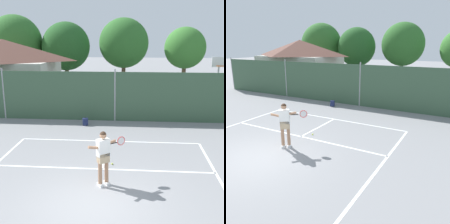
# 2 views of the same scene
# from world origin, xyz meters

# --- Properties ---
(ground_plane) EXTENTS (120.00, 120.00, 0.00)m
(ground_plane) POSITION_xyz_m (0.00, 0.00, 0.00)
(ground_plane) COLOR gray
(court_markings) EXTENTS (8.30, 11.10, 0.01)m
(court_markings) POSITION_xyz_m (0.00, 0.65, 0.00)
(court_markings) COLOR white
(court_markings) RESTS_ON ground
(chainlink_fence) EXTENTS (26.09, 0.09, 2.96)m
(chainlink_fence) POSITION_xyz_m (0.00, 9.00, 1.41)
(chainlink_fence) COLOR #38563D
(chainlink_fence) RESTS_ON ground
(clubhouse_building) EXTENTS (7.52, 5.49, 4.53)m
(clubhouse_building) POSITION_xyz_m (-8.20, 13.11, 2.34)
(clubhouse_building) COLOR beige
(clubhouse_building) RESTS_ON ground
(treeline_backdrop) EXTENTS (26.44, 4.55, 6.61)m
(treeline_backdrop) POSITION_xyz_m (-0.92, 19.56, 3.89)
(treeline_backdrop) COLOR brown
(treeline_backdrop) RESTS_ON ground
(tennis_player) EXTENTS (1.13, 0.98, 1.85)m
(tennis_player) POSITION_xyz_m (0.20, 1.27, 1.11)
(tennis_player) COLOR silver
(tennis_player) RESTS_ON ground
(tennis_ball) EXTENTS (0.07, 0.07, 0.07)m
(tennis_ball) POSITION_xyz_m (0.34, 2.90, 0.03)
(tennis_ball) COLOR #CCE033
(tennis_ball) RESTS_ON ground
(backpack_navy) EXTENTS (0.32, 0.31, 0.46)m
(backpack_navy) POSITION_xyz_m (-1.54, 7.94, 0.19)
(backpack_navy) COLOR navy
(backpack_navy) RESTS_ON ground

